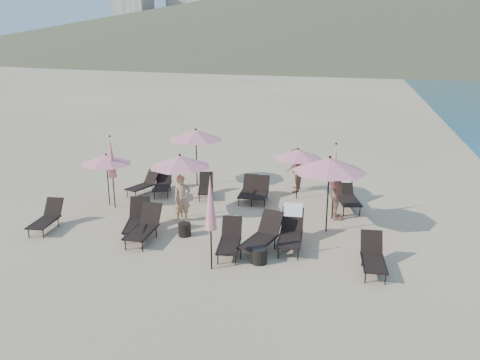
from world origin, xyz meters
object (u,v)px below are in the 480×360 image
(lounger_5, at_px, (291,229))
(umbrella_closed_0, at_px, (210,203))
(side_table_1, at_px, (259,256))
(beachgoer_b, at_px, (295,170))
(lounger_1, at_px, (144,226))
(lounger_6, at_px, (144,184))
(lounger_4, at_px, (262,235))
(lounger_7, at_px, (163,182))
(lounger_2, at_px, (138,220))
(lounger_8, at_px, (206,187))
(umbrella_closed_2, at_px, (111,158))
(umbrella_open_3, at_px, (196,135))
(beachgoer_a, at_px, (182,199))
(lounger_0, at_px, (47,217))
(side_table_0, at_px, (185,230))
(lounger_10, at_px, (260,191))
(umbrella_open_2, at_px, (330,165))
(lounger_11, at_px, (346,192))
(lounger_9, at_px, (248,190))
(umbrella_open_4, at_px, (298,154))
(lounger_12, at_px, (373,256))
(lounger_3, at_px, (230,240))
(umbrella_closed_1, at_px, (335,167))
(umbrella_open_1, at_px, (180,161))
(umbrella_open_0, at_px, (106,159))

(lounger_5, relative_size, umbrella_closed_0, 0.68)
(side_table_1, height_order, beachgoer_b, beachgoer_b)
(lounger_1, height_order, lounger_6, lounger_1)
(lounger_4, xyz_separation_m, lounger_7, (-5.07, 4.34, -0.03))
(lounger_5, relative_size, lounger_6, 1.17)
(lounger_2, distance_m, side_table_1, 4.36)
(lounger_8, xyz_separation_m, umbrella_closed_2, (-2.85, -2.11, 1.50))
(umbrella_open_3, relative_size, beachgoer_a, 1.52)
(lounger_0, bearing_deg, side_table_0, 0.02)
(lounger_8, xyz_separation_m, lounger_10, (2.23, -0.04, 0.01))
(umbrella_open_2, bearing_deg, lounger_11, 79.22)
(lounger_9, distance_m, umbrella_closed_2, 5.26)
(umbrella_open_3, bearing_deg, umbrella_closed_0, -67.28)
(umbrella_open_4, xyz_separation_m, umbrella_closed_0, (-1.36, -6.53, 0.09))
(lounger_10, xyz_separation_m, lounger_11, (3.20, 0.18, 0.16))
(umbrella_open_4, height_order, umbrella_closed_2, umbrella_closed_2)
(lounger_10, relative_size, lounger_12, 0.97)
(lounger_2, relative_size, umbrella_closed_2, 0.68)
(lounger_4, xyz_separation_m, umbrella_closed_2, (-6.09, 2.27, 1.42))
(lounger_3, relative_size, lounger_9, 1.06)
(lounger_4, xyz_separation_m, lounger_9, (-1.50, 4.36, -0.06))
(lounger_4, bearing_deg, umbrella_closed_1, 74.28)
(side_table_0, bearing_deg, lounger_10, 67.90)
(lounger_6, relative_size, lounger_7, 0.90)
(lounger_3, height_order, lounger_9, lounger_3)
(side_table_0, bearing_deg, lounger_0, -171.80)
(lounger_0, relative_size, umbrella_open_3, 0.65)
(lounger_6, bearing_deg, lounger_3, -24.22)
(umbrella_open_2, bearing_deg, umbrella_open_1, 179.69)
(umbrella_open_4, bearing_deg, lounger_5, -83.95)
(umbrella_open_3, bearing_deg, umbrella_open_4, -9.42)
(lounger_3, height_order, umbrella_open_0, umbrella_open_0)
(lounger_4, height_order, umbrella_closed_2, umbrella_closed_2)
(lounger_9, height_order, lounger_12, lounger_12)
(lounger_0, height_order, lounger_6, lounger_0)
(lounger_9, bearing_deg, umbrella_open_0, -162.44)
(lounger_6, xyz_separation_m, beachgoer_b, (5.85, 1.86, 0.49))
(lounger_4, xyz_separation_m, lounger_6, (-5.80, 4.11, -0.07))
(lounger_7, bearing_deg, lounger_10, -17.18)
(lounger_3, relative_size, lounger_4, 0.88)
(lounger_5, xyz_separation_m, side_table_1, (-0.67, -1.35, -0.32))
(umbrella_closed_0, relative_size, umbrella_closed_2, 1.00)
(lounger_6, height_order, umbrella_closed_0, umbrella_closed_0)
(lounger_1, height_order, lounger_5, lounger_5)
(lounger_3, relative_size, umbrella_open_2, 0.65)
(lounger_5, distance_m, lounger_9, 4.46)
(lounger_6, bearing_deg, side_table_1, -21.53)
(lounger_7, distance_m, beachgoer_b, 5.38)
(lounger_5, distance_m, lounger_12, 2.57)
(lounger_7, height_order, side_table_0, lounger_7)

